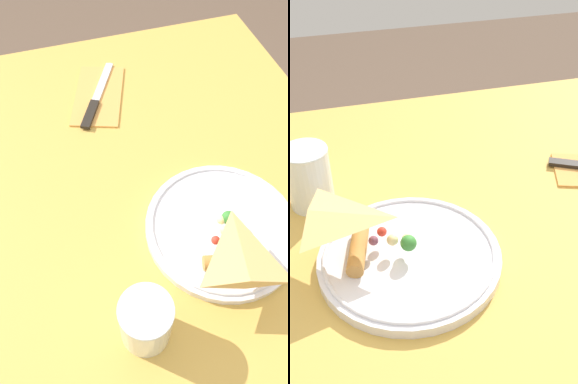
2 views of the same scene
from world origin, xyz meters
The scene contains 3 objects.
dining_table centered at (0.00, 0.00, 0.62)m, with size 1.04×0.83×0.73m.
plate_pizza centered at (-0.10, -0.09, 0.74)m, with size 0.26×0.26×0.05m.
milk_glass centered at (-0.22, 0.08, 0.77)m, with size 0.07×0.07×0.10m.
Camera 2 is at (-0.19, -0.57, 1.23)m, focal length 45.00 mm.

